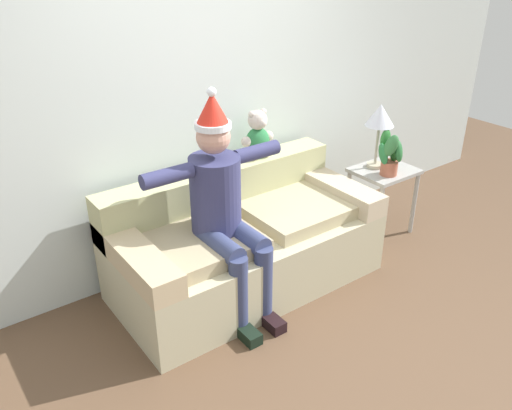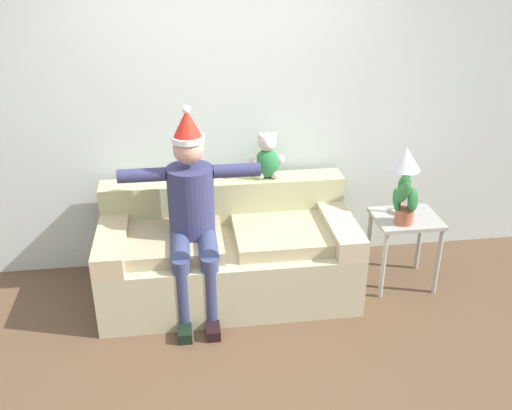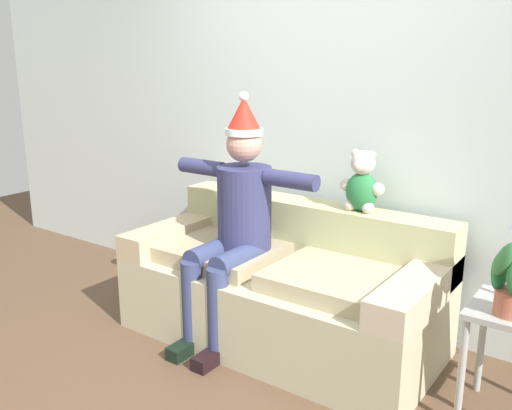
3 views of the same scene
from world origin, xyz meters
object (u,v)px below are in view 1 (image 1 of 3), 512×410
at_px(table_lamp, 380,118).
at_px(potted_plant, 390,154).
at_px(couch, 243,242).
at_px(person_seated, 224,205).
at_px(teddy_bear, 258,136).
at_px(side_table, 383,181).

xyz_separation_m(table_lamp, potted_plant, (-0.04, -0.18, -0.25)).
bearing_deg(table_lamp, potted_plant, -102.15).
height_order(couch, potted_plant, potted_plant).
relative_size(couch, person_seated, 1.25).
xyz_separation_m(couch, table_lamp, (1.37, -0.00, 0.69)).
relative_size(couch, teddy_bear, 5.09).
xyz_separation_m(couch, teddy_bear, (0.35, 0.30, 0.66)).
bearing_deg(potted_plant, couch, 172.22).
bearing_deg(couch, teddy_bear, 40.34).
relative_size(side_table, table_lamp, 1.10).
bearing_deg(teddy_bear, potted_plant, -26.26).
height_order(table_lamp, potted_plant, table_lamp).
relative_size(teddy_bear, table_lamp, 0.70).
distance_m(table_lamp, potted_plant, 0.31).
height_order(person_seated, side_table, person_seated).
height_order(couch, teddy_bear, teddy_bear).
bearing_deg(potted_plant, person_seated, 179.24).
xyz_separation_m(teddy_bear, table_lamp, (1.02, -0.30, 0.03)).
bearing_deg(side_table, potted_plant, -125.65).
bearing_deg(couch, potted_plant, -7.78).
distance_m(couch, table_lamp, 1.54).
relative_size(person_seated, side_table, 2.59).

